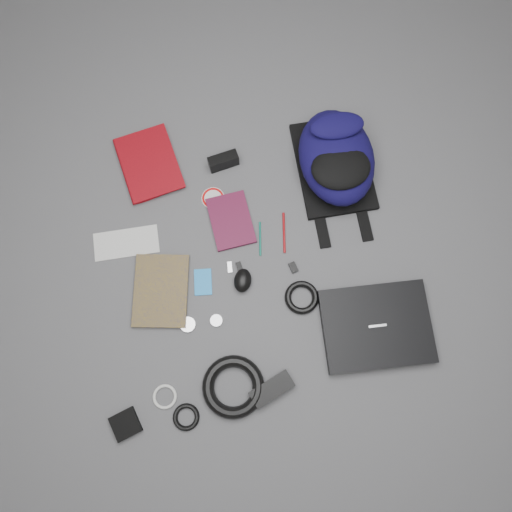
{
  "coord_description": "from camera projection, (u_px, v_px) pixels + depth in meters",
  "views": [
    {
      "loc": [
        -0.05,
        -0.44,
        1.74
      ],
      "look_at": [
        0.0,
        0.0,
        0.02
      ],
      "focal_mm": 35.0,
      "sensor_mm": 36.0,
      "label": 1
    }
  ],
  "objects": [
    {
      "name": "id_badge",
      "position": [
        203.0,
        282.0,
        1.77
      ],
      "size": [
        0.07,
        0.1,
        0.0
      ],
      "primitive_type": "cube",
      "rotation": [
        0.0,
        0.0,
        -0.06
      ],
      "color": "#1C83D7",
      "rests_on": "ground"
    },
    {
      "name": "pen_red",
      "position": [
        284.0,
        233.0,
        1.82
      ],
      "size": [
        0.02,
        0.15,
        0.01
      ],
      "primitive_type": "cylinder",
      "rotation": [
        1.57,
        0.0,
        -0.11
      ],
      "color": "maroon",
      "rests_on": "ground"
    },
    {
      "name": "compact_camera",
      "position": [
        223.0,
        161.0,
        1.86
      ],
      "size": [
        0.12,
        0.06,
        0.06
      ],
      "primitive_type": "cube",
      "rotation": [
        0.0,
        0.0,
        0.22
      ],
      "color": "black",
      "rests_on": "ground"
    },
    {
      "name": "power_cord_coil",
      "position": [
        233.0,
        387.0,
        1.67
      ],
      "size": [
        0.24,
        0.24,
        0.04
      ],
      "primitive_type": "torus",
      "rotation": [
        0.0,
        0.0,
        0.17
      ],
      "color": "black",
      "rests_on": "ground"
    },
    {
      "name": "dvd_case",
      "position": [
        231.0,
        221.0,
        1.83
      ],
      "size": [
        0.17,
        0.22,
        0.02
      ],
      "primitive_type": "cube",
      "rotation": [
        0.0,
        0.0,
        0.13
      ],
      "color": "#430C23",
      "rests_on": "ground"
    },
    {
      "name": "pouch",
      "position": [
        126.0,
        424.0,
        1.65
      ],
      "size": [
        0.11,
        0.11,
        0.02
      ],
      "primitive_type": "cube",
      "rotation": [
        0.0,
        0.0,
        0.35
      ],
      "color": "black",
      "rests_on": "ground"
    },
    {
      "name": "headphone_right",
      "position": [
        216.0,
        321.0,
        1.74
      ],
      "size": [
        0.06,
        0.06,
        0.01
      ],
      "primitive_type": "cylinder",
      "rotation": [
        0.0,
        0.0,
        0.37
      ],
      "color": "#A8A8AA",
      "rests_on": "ground"
    },
    {
      "name": "pen_teal",
      "position": [
        260.0,
        239.0,
        1.81
      ],
      "size": [
        0.02,
        0.13,
        0.01
      ],
      "primitive_type": "cylinder",
      "rotation": [
        1.57,
        0.0,
        -0.11
      ],
      "color": "#0B634F",
      "rests_on": "ground"
    },
    {
      "name": "usb_silver",
      "position": [
        230.0,
        267.0,
        1.79
      ],
      "size": [
        0.02,
        0.04,
        0.01
      ],
      "primitive_type": "cube",
      "rotation": [
        0.0,
        0.0,
        -0.02
      ],
      "color": "#AAABAD",
      "rests_on": "ground"
    },
    {
      "name": "white_cable_coil",
      "position": [
        165.0,
        397.0,
        1.67
      ],
      "size": [
        0.1,
        0.1,
        0.01
      ],
      "primitive_type": "torus",
      "rotation": [
        0.0,
        0.0,
        0.33
      ],
      "color": "silver",
      "rests_on": "ground"
    },
    {
      "name": "cable_coil",
      "position": [
        302.0,
        297.0,
        1.75
      ],
      "size": [
        0.15,
        0.15,
        0.02
      ],
      "primitive_type": "torus",
      "rotation": [
        0.0,
        0.0,
        -0.34
      ],
      "color": "black",
      "rests_on": "ground"
    },
    {
      "name": "mouse",
      "position": [
        243.0,
        280.0,
        1.76
      ],
      "size": [
        0.08,
        0.1,
        0.05
      ],
      "primitive_type": "ellipsoid",
      "rotation": [
        0.0,
        0.0,
        -0.26
      ],
      "color": "black",
      "rests_on": "ground"
    },
    {
      "name": "key_fob",
      "position": [
        293.0,
        267.0,
        1.78
      ],
      "size": [
        0.03,
        0.04,
        0.01
      ],
      "primitive_type": "cube",
      "rotation": [
        0.0,
        0.0,
        0.29
      ],
      "color": "black",
      "rests_on": "ground"
    },
    {
      "name": "comic_book",
      "position": [
        134.0,
        290.0,
        1.76
      ],
      "size": [
        0.22,
        0.28,
        0.02
      ],
      "primitive_type": "imported",
      "rotation": [
        0.0,
        0.0,
        -0.14
      ],
      "color": "#B1930C",
      "rests_on": "ground"
    },
    {
      "name": "headphone_left",
      "position": [
        188.0,
        325.0,
        1.73
      ],
      "size": [
        0.06,
        0.06,
        0.01
      ],
      "primitive_type": "cylinder",
      "rotation": [
        0.0,
        0.0,
        0.17
      ],
      "color": "silver",
      "rests_on": "ground"
    },
    {
      "name": "sticker_disc",
      "position": [
        213.0,
        198.0,
        1.85
      ],
      "size": [
        0.11,
        0.11,
        0.0
      ],
      "primitive_type": "cylinder",
      "rotation": [
        0.0,
        0.0,
        -0.34
      ],
      "color": "silver",
      "rests_on": "ground"
    },
    {
      "name": "laptop",
      "position": [
        376.0,
        326.0,
        1.72
      ],
      "size": [
        0.37,
        0.29,
        0.04
      ],
      "primitive_type": "cube",
      "rotation": [
        0.0,
        0.0,
        -0.01
      ],
      "color": "black",
      "rests_on": "ground"
    },
    {
      "name": "envelope",
      "position": [
        126.0,
        243.0,
        1.81
      ],
      "size": [
        0.24,
        0.11,
        0.0
      ],
      "primitive_type": "cube",
      "rotation": [
        0.0,
        0.0,
        0.04
      ],
      "color": "silver",
      "rests_on": "ground"
    },
    {
      "name": "usb_black",
      "position": [
        240.0,
        269.0,
        1.78
      ],
      "size": [
        0.03,
        0.05,
        0.01
      ],
      "primitive_type": "cube",
      "rotation": [
        0.0,
        0.0,
        0.21
      ],
      "color": "black",
      "rests_on": "ground"
    },
    {
      "name": "textbook_red",
      "position": [
        123.0,
        173.0,
        1.87
      ],
      "size": [
        0.26,
        0.31,
        0.03
      ],
      "primitive_type": "imported",
      "rotation": [
        0.0,
        0.0,
        0.23
      ],
      "color": "maroon",
      "rests_on": "ground"
    },
    {
      "name": "power_brick",
      "position": [
        272.0,
        389.0,
        1.67
      ],
      "size": [
        0.16,
        0.12,
        0.04
      ],
      "primitive_type": "cube",
      "rotation": [
        0.0,
        0.0,
        0.43
      ],
      "color": "black",
      "rests_on": "ground"
    },
    {
      "name": "ground",
      "position": [
        256.0,
        257.0,
        1.8
      ],
      "size": [
        4.0,
        4.0,
        0.0
      ],
      "primitive_type": "plane",
      "color": "#4F4F51",
      "rests_on": "ground"
    },
    {
      "name": "backpack",
      "position": [
        336.0,
        157.0,
        1.8
      ],
      "size": [
        0.31,
        0.43,
        0.17
      ],
      "primitive_type": null,
      "rotation": [
        0.0,
        0.0,
        0.04
      ],
      "color": "black",
      "rests_on": "ground"
    },
    {
      "name": "earbud_coil",
      "position": [
        186.0,
        417.0,
        1.65
      ],
      "size": [
        0.11,
        0.11,
        0.02
      ],
      "primitive_type": "torus",
      "rotation": [
        0.0,
        0.0,
        -0.27
      ],
      "color": "black",
      "rests_on": "ground"
    }
  ]
}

